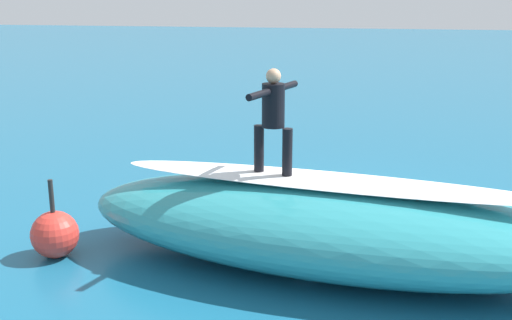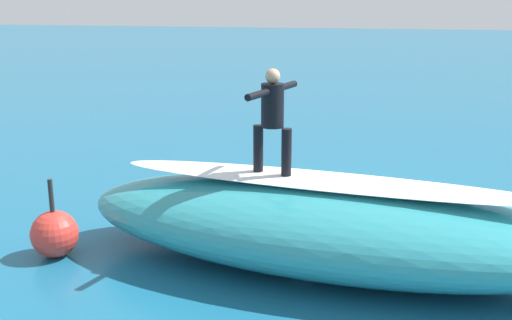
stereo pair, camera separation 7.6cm
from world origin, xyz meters
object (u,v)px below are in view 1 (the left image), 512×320
surfer_paddling (241,181)px  buoy_marker (55,234)px  surfboard_riding (273,176)px  surfer_riding (273,113)px  surfboard_paddling (244,188)px

surfer_paddling → buoy_marker: buoy_marker is taller
surfboard_riding → surfer_paddling: (1.20, -3.34, -1.18)m
surfer_riding → surfer_paddling: bearing=-52.2°
surfboard_riding → surfboard_paddling: 3.90m
surfer_paddling → surfboard_paddling: bearing=0.0°
surfboard_riding → surfer_paddling: size_ratio=1.14×
surfer_paddling → buoy_marker: 4.53m
surfboard_riding → surfer_paddling: 3.74m
surfer_paddling → surfboard_riding: bearing=-143.2°
surfer_riding → buoy_marker: bearing=27.4°
surfboard_riding → surfboard_paddling: size_ratio=0.85×
surfer_riding → buoy_marker: (3.48, 0.57, -2.00)m
surfboard_riding → surfer_riding: 0.99m
surfboard_riding → buoy_marker: size_ratio=1.55×
buoy_marker → surfer_riding: bearing=-170.8°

